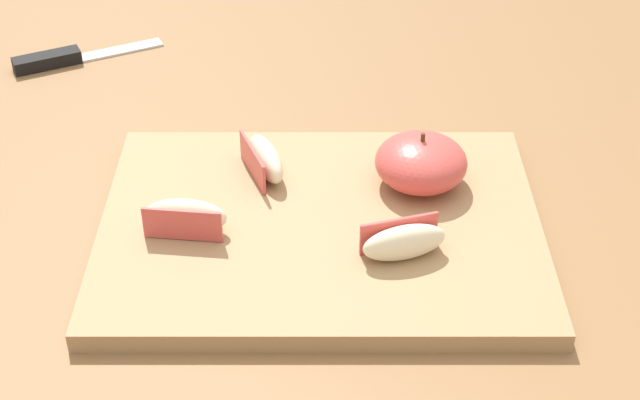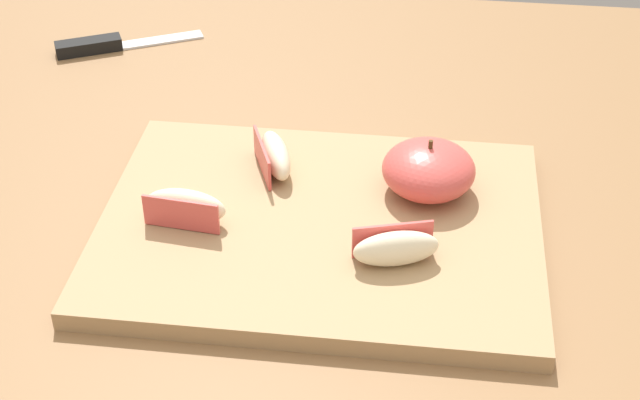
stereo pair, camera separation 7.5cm
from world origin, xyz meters
name	(u,v)px [view 1 (the left image)]	position (x,y,z in m)	size (l,w,h in m)	color
dining_table	(281,300)	(0.00, 0.00, 0.67)	(1.33, 0.87, 0.78)	brown
cutting_board	(320,228)	(0.04, -0.04, 0.79)	(0.35, 0.27, 0.02)	#A37F56
apple_half_skin_up	(421,162)	(0.12, 0.01, 0.81)	(0.08, 0.08, 0.05)	#D14C47
apple_wedge_left	(185,217)	(-0.07, -0.05, 0.81)	(0.07, 0.03, 0.03)	beige
apple_wedge_back	(403,242)	(0.10, -0.09, 0.81)	(0.07, 0.04, 0.03)	beige
apple_wedge_middle	(264,159)	(-0.01, 0.03, 0.81)	(0.05, 0.07, 0.03)	beige
paring_knife	(60,59)	(-0.24, 0.26, 0.78)	(0.15, 0.09, 0.01)	silver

